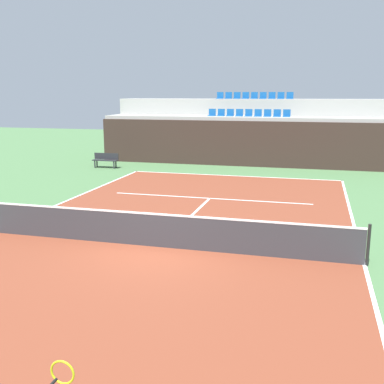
{
  "coord_description": "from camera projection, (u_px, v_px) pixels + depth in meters",
  "views": [
    {
      "loc": [
        4.12,
        -11.73,
        4.21
      ],
      "look_at": [
        0.43,
        2.0,
        1.2
      ],
      "focal_mm": 43.39,
      "sensor_mm": 36.0,
      "label": 1
    }
  ],
  "objects": [
    {
      "name": "baseline_far",
      "position": [
        233.0,
        176.0,
        24.29
      ],
      "size": [
        11.0,
        0.1,
        0.0
      ],
      "primitive_type": "cube",
      "color": "white",
      "rests_on": "court_surface"
    },
    {
      "name": "service_line_far",
      "position": [
        210.0,
        198.0,
        19.04
      ],
      "size": [
        8.26,
        0.1,
        0.0
      ],
      "primitive_type": "cube",
      "color": "white",
      "rests_on": "court_surface"
    },
    {
      "name": "player_bench",
      "position": [
        106.0,
        159.0,
        26.88
      ],
      "size": [
        1.5,
        0.4,
        0.85
      ],
      "color": "#232328",
      "rests_on": "ground_plane"
    },
    {
      "name": "seating_row_upper",
      "position": [
        254.0,
        97.0,
        30.43
      ],
      "size": [
        5.03,
        0.44,
        0.44
      ],
      "color": "#145193",
      "rests_on": "stands_tier_upper"
    },
    {
      "name": "seating_row_lower",
      "position": [
        249.0,
        114.0,
        28.37
      ],
      "size": [
        5.03,
        0.44,
        0.44
      ],
      "color": "#145193",
      "rests_on": "stands_tier_lower"
    },
    {
      "name": "back_wall",
      "position": [
        244.0,
        144.0,
        27.35
      ],
      "size": [
        17.95,
        0.3,
        2.66
      ],
      "primitive_type": "cube",
      "color": "#33231E",
      "rests_on": "ground_plane"
    },
    {
      "name": "stands_tier_upper",
      "position": [
        253.0,
        129.0,
        30.77
      ],
      "size": [
        17.95,
        2.4,
        3.9
      ],
      "primitive_type": "cube",
      "color": "#9E9E99",
      "rests_on": "ground_plane"
    },
    {
      "name": "stands_tier_lower",
      "position": [
        248.0,
        140.0,
        28.6
      ],
      "size": [
        17.95,
        2.4,
        2.87
      ],
      "primitive_type": "cube",
      "color": "#9E9E99",
      "rests_on": "ground_plane"
    },
    {
      "name": "ground_plane",
      "position": [
        159.0,
        247.0,
        13.0
      ],
      "size": [
        80.0,
        80.0,
        0.0
      ],
      "primitive_type": "plane",
      "color": "#477042"
    },
    {
      "name": "centre_service_line",
      "position": [
        189.0,
        218.0,
        16.02
      ],
      "size": [
        0.1,
        6.4,
        0.0
      ],
      "primitive_type": "cube",
      "color": "white",
      "rests_on": "court_surface"
    },
    {
      "name": "sideline_right",
      "position": [
        365.0,
        265.0,
        11.61
      ],
      "size": [
        0.1,
        24.0,
        0.0
      ],
      "primitive_type": "cube",
      "color": "white",
      "rests_on": "court_surface"
    },
    {
      "name": "tennis_net",
      "position": [
        159.0,
        230.0,
        12.89
      ],
      "size": [
        11.08,
        0.08,
        1.07
      ],
      "color": "black",
      "rests_on": "court_surface"
    },
    {
      "name": "court_surface",
      "position": [
        159.0,
        247.0,
        13.0
      ],
      "size": [
        11.0,
        24.0,
        0.01
      ],
      "primitive_type": "cube",
      "color": "brown",
      "rests_on": "ground_plane"
    }
  ]
}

